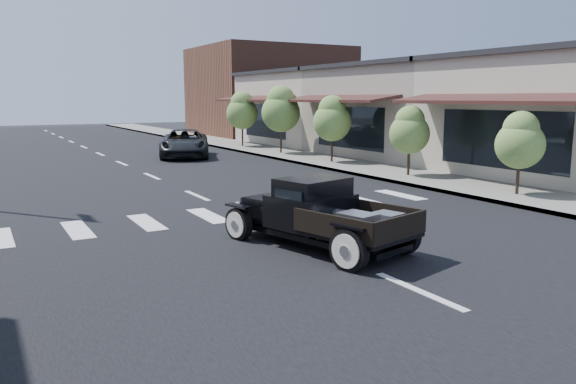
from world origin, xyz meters
TOP-DOWN VIEW (x-y plane):
  - ground at (0.00, 0.00)m, footprint 120.00×120.00m
  - road at (0.00, 15.00)m, footprint 14.00×80.00m
  - road_markings at (0.00, 10.00)m, footprint 12.00×60.00m
  - sidewalk_right at (8.50, 15.00)m, footprint 3.00×80.00m
  - storefront_mid at (15.00, 13.00)m, footprint 10.00×9.00m
  - storefront_far at (15.00, 22.00)m, footprint 10.00×9.00m
  - far_building_right at (15.50, 32.00)m, footprint 11.00×10.00m
  - small_tree_a at (8.30, 1.85)m, footprint 1.44×1.44m
  - small_tree_b at (8.30, 6.74)m, footprint 1.50×1.50m
  - small_tree_c at (8.30, 11.93)m, footprint 1.73×1.73m
  - small_tree_d at (8.30, 16.79)m, footprint 2.03×2.03m
  - small_tree_e at (8.30, 21.64)m, footprint 1.89×1.89m
  - hotrod_pickup at (0.05, 0.01)m, footprint 2.98×4.56m
  - second_car at (3.51, 18.30)m, footprint 3.99×5.60m

SIDE VIEW (x-z plane):
  - ground at x=0.00m, z-range 0.00..0.00m
  - road_markings at x=0.00m, z-range -0.03..0.03m
  - road at x=0.00m, z-range 0.00..0.02m
  - sidewalk_right at x=8.50m, z-range 0.00..0.15m
  - second_car at x=3.51m, z-range 0.00..1.42m
  - hotrod_pickup at x=0.05m, z-range 0.00..1.46m
  - small_tree_a at x=8.30m, z-range 0.15..2.55m
  - small_tree_b at x=8.30m, z-range 0.15..2.65m
  - small_tree_c at x=8.30m, z-range 0.15..3.03m
  - small_tree_e at x=8.30m, z-range 0.15..3.30m
  - small_tree_d at x=8.30m, z-range 0.15..3.54m
  - storefront_mid at x=15.00m, z-range 0.00..4.50m
  - storefront_far at x=15.00m, z-range 0.00..4.50m
  - far_building_right at x=15.50m, z-range 0.00..7.00m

